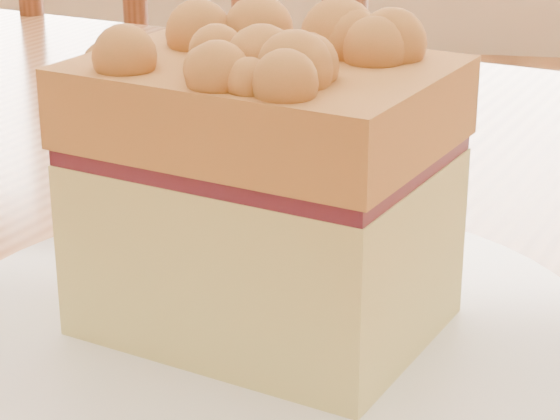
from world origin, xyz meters
name	(u,v)px	position (x,y,z in m)	size (l,w,h in m)	color
cafe_table_main	(186,412)	(0.08, 0.31, 0.64)	(1.28, 1.04, 0.75)	tan
cafe_chair_main	(197,200)	(-0.07, 0.93, 0.52)	(0.49, 0.49, 1.03)	brown
plate	(265,349)	(0.15, 0.17, 0.76)	(0.23, 0.23, 0.02)	white
cake_slice	(264,177)	(0.15, 0.17, 0.82)	(0.14, 0.12, 0.11)	#DBD07B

